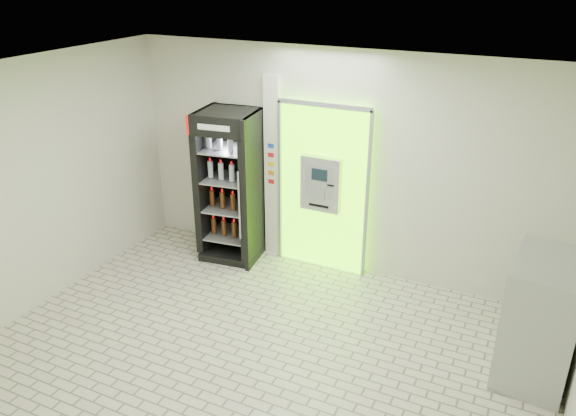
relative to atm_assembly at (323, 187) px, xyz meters
The scene contains 6 objects.
ground 2.69m from the atm_assembly, 85.26° to the right, with size 6.00×6.00×0.00m, color beige.
room_shell 2.51m from the atm_assembly, 85.26° to the right, with size 6.00×6.00×6.00m.
atm_assembly is the anchor object (origin of this frame).
pillar 0.79m from the atm_assembly, behind, with size 0.22×0.11×2.60m.
beverage_cooler 1.31m from the atm_assembly, 167.92° to the right, with size 0.89×0.83×2.14m.
steel_cabinet 3.14m from the atm_assembly, 22.70° to the right, with size 0.75×1.05×1.33m.
Camera 1 is at (2.39, -4.11, 3.96)m, focal length 35.00 mm.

